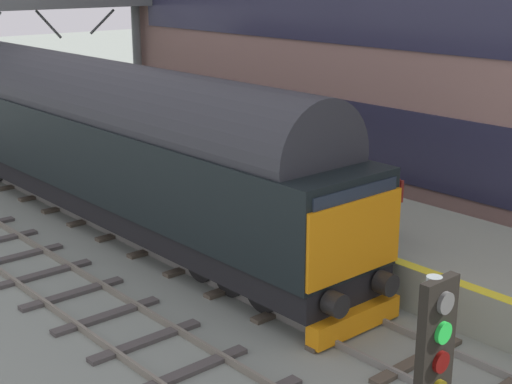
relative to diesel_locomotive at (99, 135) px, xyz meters
The scene contains 7 objects.
ground_plane 8.64m from the diesel_locomotive, 90.01° to the right, with size 140.00×140.00×0.00m, color gray.
track_main 8.62m from the diesel_locomotive, 90.01° to the right, with size 2.50×60.00×0.15m.
track_adjacent_west 9.28m from the diesel_locomotive, 112.51° to the right, with size 2.50×60.00×0.15m.
station_platform 9.24m from the diesel_locomotive, 66.50° to the right, with size 4.00×44.00×1.01m.
station_building 12.29m from the diesel_locomotive, 37.93° to the right, with size 5.28×31.92×11.52m.
diesel_locomotive is the anchor object (origin of this frame).
waiting_passenger 8.94m from the diesel_locomotive, 71.20° to the right, with size 0.46×0.46×1.64m.
Camera 1 is at (-10.60, -10.77, 7.10)m, focal length 52.87 mm.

